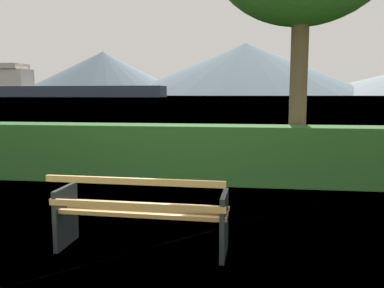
# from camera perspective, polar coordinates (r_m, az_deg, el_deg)

# --- Properties ---
(ground_plane) EXTENTS (1400.00, 1400.00, 0.00)m
(ground_plane) POSITION_cam_1_polar(r_m,az_deg,el_deg) (4.56, -7.02, -14.77)
(ground_plane) COLOR olive
(water_surface) EXTENTS (620.00, 620.00, 0.00)m
(water_surface) POSITION_cam_1_polar(r_m,az_deg,el_deg) (312.89, 7.54, 6.80)
(water_surface) COLOR #7A99A8
(water_surface) RESTS_ON ground_plane
(park_bench) EXTENTS (1.88, 0.63, 0.87)m
(park_bench) POSITION_cam_1_polar(r_m,az_deg,el_deg) (4.36, -7.34, -9.81)
(park_bench) COLOR tan
(park_bench) RESTS_ON ground_plane
(hedge_row) EXTENTS (12.06, 0.79, 1.11)m
(hedge_row) POSITION_cam_1_polar(r_m,az_deg,el_deg) (7.73, -0.54, -1.35)
(hedge_row) COLOR #285B23
(hedge_row) RESTS_ON ground_plane
(cargo_ship_large) EXTENTS (112.54, 20.00, 19.33)m
(cargo_ship_large) POSITION_cam_1_polar(r_m,az_deg,el_deg) (245.50, -19.06, 7.65)
(cargo_ship_large) COLOR #2D384C
(cargo_ship_large) RESTS_ON water_surface
(distant_hills) EXTENTS (765.58, 380.52, 76.91)m
(distant_hills) POSITION_cam_1_polar(r_m,az_deg,el_deg) (593.90, 9.49, 10.07)
(distant_hills) COLOR slate
(distant_hills) RESTS_ON ground_plane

